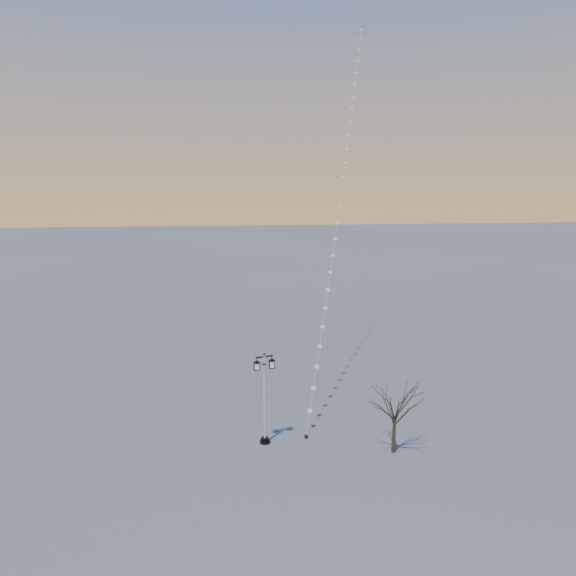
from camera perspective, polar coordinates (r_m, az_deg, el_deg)
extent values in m
plane|color=#5E5F5F|center=(28.32, -0.20, -17.26)|extent=(300.00, 300.00, 0.00)
cylinder|color=black|center=(29.67, -2.42, -15.71)|extent=(0.54, 0.54, 0.16)
cylinder|color=black|center=(29.61, -2.42, -15.46)|extent=(0.39, 0.39, 0.14)
cylinder|color=silver|center=(28.64, -2.46, -11.25)|extent=(0.13, 0.13, 4.56)
cylinder|color=black|center=(28.03, -2.49, -7.94)|extent=(0.19, 0.19, 0.06)
cube|color=black|center=(27.90, -2.50, -7.18)|extent=(0.90, 0.30, 0.06)
sphere|color=black|center=(27.87, -2.50, -6.95)|extent=(0.14, 0.14, 0.14)
pyramid|color=black|center=(27.82, -3.29, -7.56)|extent=(0.43, 0.43, 0.14)
cube|color=beige|center=(27.92, -3.28, -8.15)|extent=(0.25, 0.25, 0.33)
cube|color=black|center=(27.98, -3.28, -8.50)|extent=(0.29, 0.29, 0.04)
pyramid|color=black|center=(28.08, -1.71, -7.37)|extent=(0.43, 0.43, 0.14)
cube|color=beige|center=(28.18, -1.70, -7.95)|extent=(0.25, 0.25, 0.33)
cube|color=black|center=(28.24, -1.70, -8.30)|extent=(0.29, 0.29, 0.04)
cone|color=#33291F|center=(28.86, 11.01, -14.78)|extent=(0.23, 0.23, 1.91)
cylinder|color=black|center=(30.13, 1.90, -15.24)|extent=(0.19, 0.19, 0.19)
cylinder|color=black|center=(30.12, 1.90, -15.20)|extent=(0.03, 0.03, 0.24)
cone|color=orange|center=(41.85, 5.60, 11.58)|extent=(0.08, 0.08, 0.26)
cylinder|color=white|center=(29.93, 1.91, -14.43)|extent=(0.02, 0.02, 0.75)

